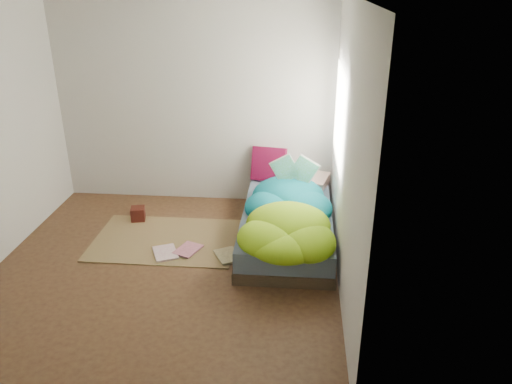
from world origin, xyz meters
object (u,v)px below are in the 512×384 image
bed (287,225)px  floor_book_a (154,255)px  floor_book_b (179,248)px  wooden_box (138,214)px  open_book (295,162)px  pillow_magenta (269,164)px

bed → floor_book_a: size_ratio=6.19×
floor_book_b → wooden_box: bearing=157.6°
wooden_box → floor_book_a: (0.43, -0.82, -0.07)m
wooden_box → open_book: bearing=0.9°
open_book → floor_book_a: open_book is taller
floor_book_a → pillow_magenta: bearing=28.2°
bed → open_book: (0.06, 0.31, 0.65)m
bed → wooden_box: bed is taller
open_book → floor_book_b: size_ratio=1.49×
pillow_magenta → bed: bearing=-64.5°
pillow_magenta → open_book: size_ratio=0.95×
bed → floor_book_b: bearing=-162.4°
pillow_magenta → open_book: open_book is taller
open_book → floor_book_b: bearing=-146.5°
open_book → floor_book_a: size_ratio=1.39×
pillow_magenta → wooden_box: size_ratio=2.65×
floor_book_a → floor_book_b: 0.29m
wooden_box → floor_book_a: wooden_box is taller
bed → pillow_magenta: size_ratio=4.69×
wooden_box → floor_book_b: 0.93m
bed → pillow_magenta: pillow_magenta is taller
bed → wooden_box: bearing=171.3°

